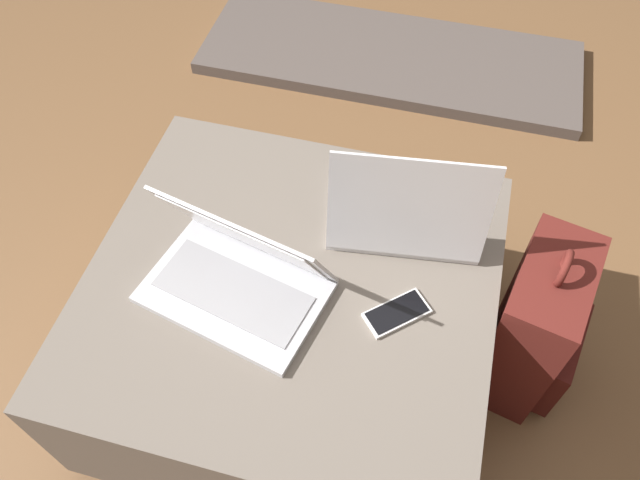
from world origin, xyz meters
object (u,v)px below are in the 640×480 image
(cell_phone, at_px, (397,313))
(backpack, at_px, (534,328))
(laptop_near, at_px, (239,273))
(laptop_far, at_px, (406,210))

(cell_phone, relative_size, backpack, 0.27)
(laptop_near, height_order, laptop_far, laptop_far)
(laptop_far, distance_m, backpack, 0.43)
(laptop_far, xyz_separation_m, cell_phone, (0.03, -0.23, -0.05))
(backpack, bearing_deg, laptop_far, 91.64)
(laptop_near, relative_size, backpack, 0.80)
(cell_phone, height_order, backpack, backpack)
(laptop_far, relative_size, backpack, 0.71)
(cell_phone, bearing_deg, laptop_far, -35.69)
(laptop_near, xyz_separation_m, cell_phone, (0.33, 0.02, -0.04))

